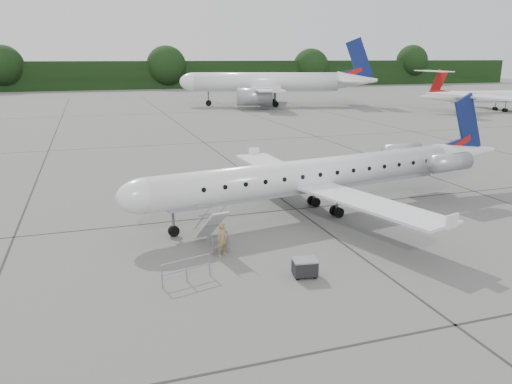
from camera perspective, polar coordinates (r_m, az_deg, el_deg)
name	(u,v)px	position (r m, az deg, el deg)	size (l,w,h in m)	color
ground	(382,227)	(28.71, 14.19, -3.93)	(320.00, 320.00, 0.00)	slate
treeline	(141,75)	(153.57, -13.01, 12.89)	(260.00, 4.00, 8.00)	black
main_regional_jet	(314,159)	(29.69, 6.62, 3.76)	(26.06, 18.77, 6.68)	silver
airstair	(211,226)	(24.87, -5.17, -3.95)	(0.85, 2.53, 2.09)	silver
passenger	(223,239)	(23.72, -3.83, -5.43)	(0.61, 0.40, 1.67)	olive
safety_railing	(186,270)	(21.41, -7.95, -8.87)	(2.20, 0.08, 1.00)	gray
baggage_cart	(305,267)	(21.77, 5.60, -8.57)	(0.99, 0.80, 0.86)	black
bg_narrowbody	(266,72)	(97.51, 1.14, 13.50)	(35.04, 25.23, 12.58)	silver
bg_regional_right	(507,90)	(98.13, 26.79, 10.32)	(27.03, 19.46, 7.09)	silver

